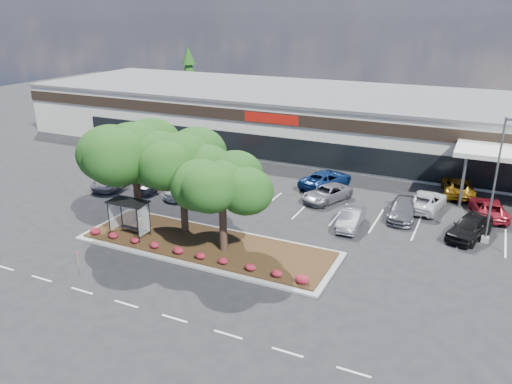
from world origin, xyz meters
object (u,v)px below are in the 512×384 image
at_px(survey_stake, 78,258).
at_px(car_0, 115,179).
at_px(light_pole, 495,190).
at_px(car_1, 153,182).

relative_size(survey_stake, car_0, 0.21).
distance_m(light_pole, car_1, 27.69).
distance_m(light_pole, car_0, 31.39).
bearing_deg(light_pole, car_0, -176.45).
bearing_deg(survey_stake, light_pole, 32.98).
distance_m(car_0, car_1, 3.78).
bearing_deg(survey_stake, car_0, 121.95).
bearing_deg(survey_stake, car_1, 107.75).
bearing_deg(light_pole, survey_stake, -147.02).
height_order(light_pole, car_1, light_pole).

